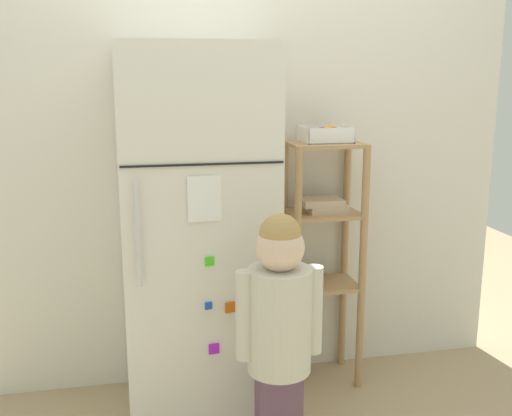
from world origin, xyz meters
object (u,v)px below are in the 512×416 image
object	(u,v)px
fruit_bin	(327,135)
child_standing	(279,319)
pantry_shelf_unit	(322,240)
refrigerator	(197,237)

from	to	relation	value
fruit_bin	child_standing	bearing A→B (deg)	-120.59
child_standing	pantry_shelf_unit	size ratio (longest dim) A/B	0.85
pantry_shelf_unit	fruit_bin	size ratio (longest dim) A/B	5.40
refrigerator	child_standing	bearing A→B (deg)	-64.08
child_standing	fruit_bin	world-z (taller)	fruit_bin
refrigerator	fruit_bin	xyz separation A→B (m)	(0.64, 0.15, 0.42)
child_standing	pantry_shelf_unit	xyz separation A→B (m)	(0.38, 0.66, 0.11)
refrigerator	child_standing	world-z (taller)	refrigerator
refrigerator	fruit_bin	size ratio (longest dim) A/B	7.36
child_standing	fruit_bin	size ratio (longest dim) A/B	4.61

